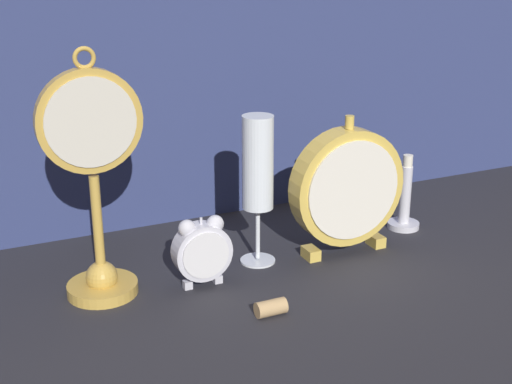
% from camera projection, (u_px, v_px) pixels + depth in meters
% --- Properties ---
extents(ground_plane, '(4.00, 4.00, 0.00)m').
position_uv_depth(ground_plane, '(279.00, 292.00, 1.02)').
color(ground_plane, '#232328').
extents(fabric_backdrop_drape, '(1.58, 0.01, 0.72)m').
position_uv_depth(fabric_backdrop_drape, '(194.00, 14.00, 1.18)').
color(fabric_backdrop_drape, navy).
rests_on(fabric_backdrop_drape, ground_plane).
extents(pocket_watch_on_stand, '(0.14, 0.10, 0.35)m').
position_uv_depth(pocket_watch_on_stand, '(95.00, 187.00, 0.96)').
color(pocket_watch_on_stand, gold).
rests_on(pocket_watch_on_stand, ground_plane).
extents(alarm_clock_twin_bell, '(0.08, 0.03, 0.11)m').
position_uv_depth(alarm_clock_twin_bell, '(202.00, 249.00, 1.02)').
color(alarm_clock_twin_bell, silver).
rests_on(alarm_clock_twin_bell, ground_plane).
extents(mantel_clock_silver, '(0.19, 0.04, 0.23)m').
position_uv_depth(mantel_clock_silver, '(347.00, 188.00, 1.11)').
color(mantel_clock_silver, gold).
rests_on(mantel_clock_silver, ground_plane).
extents(champagne_flute, '(0.06, 0.06, 0.23)m').
position_uv_depth(champagne_flute, '(258.00, 172.00, 1.07)').
color(champagne_flute, silver).
rests_on(champagne_flute, ground_plane).
extents(brass_candlestick, '(0.06, 0.06, 0.13)m').
position_uv_depth(brass_candlestick, '(405.00, 205.00, 1.23)').
color(brass_candlestick, silver).
rests_on(brass_candlestick, ground_plane).
extents(wine_cork, '(0.04, 0.02, 0.02)m').
position_uv_depth(wine_cork, '(271.00, 308.00, 0.95)').
color(wine_cork, tan).
rests_on(wine_cork, ground_plane).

